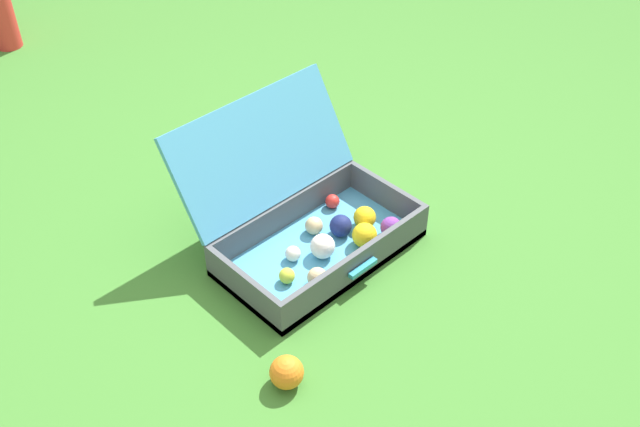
{
  "coord_description": "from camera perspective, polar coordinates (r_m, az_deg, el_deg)",
  "views": [
    {
      "loc": [
        -1.26,
        -1.36,
        1.68
      ],
      "look_at": [
        -0.02,
        -0.07,
        0.17
      ],
      "focal_mm": 42.2,
      "sensor_mm": 36.0,
      "label": 1
    }
  ],
  "objects": [
    {
      "name": "stray_ball_on_grass",
      "position": [
        2.07,
        -2.55,
        -11.94
      ],
      "size": [
        0.09,
        0.09,
        0.09
      ],
      "primitive_type": "sphere",
      "color": "orange",
      "rests_on": "ground"
    },
    {
      "name": "open_suitcase",
      "position": [
        2.43,
        -0.82,
        -0.5
      ],
      "size": [
        0.65,
        0.57,
        0.43
      ],
      "color": "#4799C6",
      "rests_on": "ground"
    },
    {
      "name": "ground_plane",
      "position": [
        2.5,
        -0.76,
        -2.07
      ],
      "size": [
        16.0,
        16.0,
        0.0
      ],
      "primitive_type": "plane",
      "color": "#3D7A2D"
    }
  ]
}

